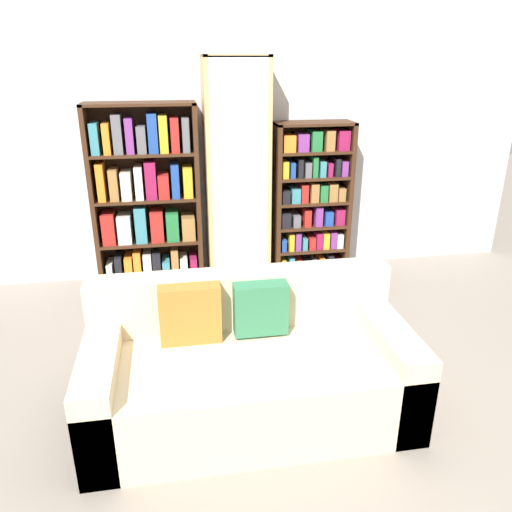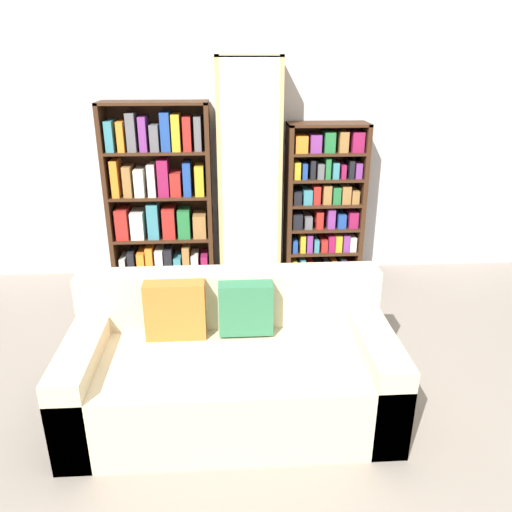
{
  "view_description": "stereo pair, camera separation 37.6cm",
  "coord_description": "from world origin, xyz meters",
  "px_view_note": "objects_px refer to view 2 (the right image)",
  "views": [
    {
      "loc": [
        -0.44,
        -2.0,
        2.03
      ],
      "look_at": [
        0.15,
        1.45,
        0.62
      ],
      "focal_mm": 35.0,
      "sensor_mm": 36.0,
      "label": 1
    },
    {
      "loc": [
        -0.07,
        -2.04,
        2.03
      ],
      "look_at": [
        0.15,
        1.45,
        0.62
      ],
      "focal_mm": 35.0,
      "sensor_mm": 36.0,
      "label": 2
    }
  ],
  "objects_px": {
    "couch": "(231,368)",
    "bookshelf_right": "(325,203)",
    "bookshelf_left": "(160,199)",
    "wine_bottle": "(314,298)",
    "display_cabinet": "(249,174)"
  },
  "relations": [
    {
      "from": "couch",
      "to": "wine_bottle",
      "type": "xyz_separation_m",
      "value": [
        0.71,
        1.17,
        -0.13
      ]
    },
    {
      "from": "display_cabinet",
      "to": "wine_bottle",
      "type": "xyz_separation_m",
      "value": [
        0.5,
        -0.82,
        -0.87
      ]
    },
    {
      "from": "couch",
      "to": "bookshelf_left",
      "type": "height_order",
      "value": "bookshelf_left"
    },
    {
      "from": "display_cabinet",
      "to": "couch",
      "type": "bearing_deg",
      "value": -96.05
    },
    {
      "from": "bookshelf_left",
      "to": "bookshelf_right",
      "type": "relative_size",
      "value": 1.13
    },
    {
      "from": "display_cabinet",
      "to": "bookshelf_left",
      "type": "bearing_deg",
      "value": 178.93
    },
    {
      "from": "bookshelf_right",
      "to": "couch",
      "type": "bearing_deg",
      "value": -114.86
    },
    {
      "from": "bookshelf_left",
      "to": "display_cabinet",
      "type": "bearing_deg",
      "value": -1.07
    },
    {
      "from": "bookshelf_left",
      "to": "display_cabinet",
      "type": "distance_m",
      "value": 0.86
    },
    {
      "from": "couch",
      "to": "bookshelf_right",
      "type": "height_order",
      "value": "bookshelf_right"
    },
    {
      "from": "couch",
      "to": "bookshelf_right",
      "type": "xyz_separation_m",
      "value": [
        0.93,
        2.0,
        0.44
      ]
    },
    {
      "from": "couch",
      "to": "bookshelf_right",
      "type": "distance_m",
      "value": 2.25
    },
    {
      "from": "bookshelf_right",
      "to": "wine_bottle",
      "type": "xyz_separation_m",
      "value": [
        -0.22,
        -0.83,
        -0.58
      ]
    },
    {
      "from": "wine_bottle",
      "to": "display_cabinet",
      "type": "bearing_deg",
      "value": 121.36
    },
    {
      "from": "bookshelf_right",
      "to": "wine_bottle",
      "type": "height_order",
      "value": "bookshelf_right"
    }
  ]
}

